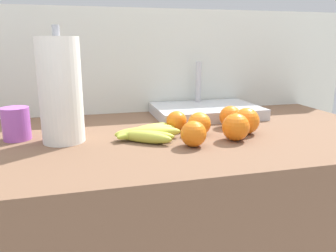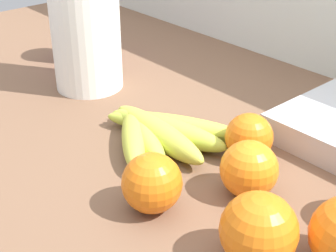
% 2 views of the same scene
% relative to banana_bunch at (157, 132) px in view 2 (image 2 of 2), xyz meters
% --- Properties ---
extents(wall_back, '(2.00, 0.06, 1.30)m').
position_rel_banana_bunch_xyz_m(wall_back, '(0.01, 0.43, -0.26)').
color(wall_back, silver).
rests_on(wall_back, ground).
extents(banana_bunch, '(0.21, 0.20, 0.04)m').
position_rel_banana_bunch_xyz_m(banana_bunch, '(0.00, 0.00, 0.00)').
color(banana_bunch, gold).
rests_on(banana_bunch, counter).
extents(orange_back_left, '(0.07, 0.07, 0.07)m').
position_rel_banana_bunch_xyz_m(orange_back_left, '(0.11, -0.10, 0.02)').
color(orange_back_left, orange).
rests_on(orange_back_left, counter).
extents(orange_far_right, '(0.07, 0.07, 0.07)m').
position_rel_banana_bunch_xyz_m(orange_far_right, '(0.17, 0.00, 0.02)').
color(orange_far_right, orange).
rests_on(orange_far_right, counter).
extents(orange_front, '(0.08, 0.08, 0.08)m').
position_rel_banana_bunch_xyz_m(orange_front, '(0.25, -0.08, 0.02)').
color(orange_front, orange).
rests_on(orange_front, counter).
extents(orange_back_right, '(0.07, 0.07, 0.07)m').
position_rel_banana_bunch_xyz_m(orange_back_right, '(0.11, 0.07, 0.01)').
color(orange_back_right, orange).
rests_on(orange_back_right, counter).
extents(paper_towel_roll, '(0.12, 0.12, 0.33)m').
position_rel_banana_bunch_xyz_m(paper_towel_roll, '(-0.23, 0.04, 0.13)').
color(paper_towel_roll, white).
rests_on(paper_towel_roll, counter).
extents(mug, '(0.08, 0.08, 0.10)m').
position_rel_banana_bunch_xyz_m(mug, '(-0.37, 0.10, 0.03)').
color(mug, '#AC56BF').
rests_on(mug, counter).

